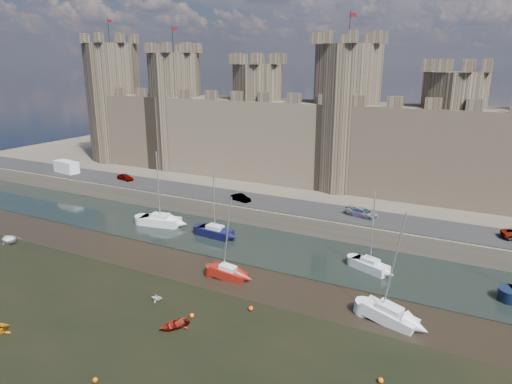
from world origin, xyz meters
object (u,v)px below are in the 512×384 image
car_1 (241,198)px  sailboat_2 (370,265)px  sailboat_4 (228,272)px  car_0 (125,177)px  sailboat_5 (389,315)px  car_2 (363,213)px  sailboat_0 (160,220)px  van (66,167)px  sailboat_1 (215,231)px

car_1 → sailboat_2: sailboat_2 is taller
sailboat_4 → sailboat_2: bearing=30.5°
car_0 → sailboat_5: bearing=-99.7°
sailboat_2 → car_2: bearing=131.5°
car_0 → car_1: bearing=-81.0°
car_2 → sailboat_0: (-26.72, -10.05, -2.30)m
sailboat_0 → sailboat_4: 19.87m
van → sailboat_2: (60.59, -10.39, -2.89)m
car_2 → sailboat_4: (-9.45, -19.87, -2.43)m
car_1 → sailboat_5: 32.81m
sailboat_5 → sailboat_2: bearing=126.6°
sailboat_0 → sailboat_1: sailboat_0 is taller
car_2 → sailboat_5: size_ratio=0.41×
sailboat_4 → sailboat_5: size_ratio=0.88×
car_1 → sailboat_0: (-8.42, -8.78, -2.22)m
car_1 → car_2: bearing=-70.4°
van → sailboat_5: sailboat_5 is taller
van → sailboat_2: bearing=-1.5°
sailboat_0 → sailboat_1: bearing=-11.3°
sailboat_5 → van: bearing=176.0°
sailboat_0 → sailboat_2: sailboat_0 is taller
van → sailboat_0: sailboat_0 is taller
van → sailboat_1: size_ratio=0.53×
sailboat_4 → sailboat_5: 17.55m
car_0 → car_2: size_ratio=0.80×
car_0 → van: size_ratio=0.66×
sailboat_4 → sailboat_5: (17.53, -0.78, 0.06)m
van → sailboat_5: (64.79, -20.10, -2.89)m
sailboat_0 → car_2: bearing=10.0°
car_0 → sailboat_4: sailboat_4 is taller
van → sailboat_4: size_ratio=0.56×
car_1 → sailboat_1: bearing=-157.9°
car_2 → sailboat_4: bearing=165.1°
car_2 → van: 56.71m
car_0 → sailboat_0: sailboat_0 is taller
van → sailboat_4: bearing=-14.0°
car_0 → sailboat_2: sailboat_2 is taller
car_1 → sailboat_4: (8.85, -18.60, -2.34)m
car_1 → sailboat_4: bearing=-138.9°
car_1 → sailboat_0: bearing=151.9°
sailboat_2 → sailboat_4: (-13.34, -8.93, -0.06)m
sailboat_0 → sailboat_2: bearing=-12.2°
sailboat_1 → sailboat_4: 12.48m
sailboat_1 → sailboat_4: size_ratio=1.07×
car_1 → sailboat_0: size_ratio=0.31×
car_0 → sailboat_5: sailboat_5 is taller
car_2 → sailboat_2: bearing=-149.8°
van → car_0: bearing=11.7°
car_2 → van: (-56.70, -0.54, 0.52)m
sailboat_0 → sailboat_1: size_ratio=1.07×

